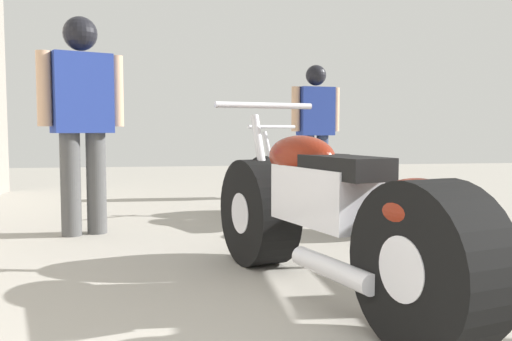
{
  "coord_description": "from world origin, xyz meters",
  "views": [
    {
      "loc": [
        -0.63,
        -0.23,
        0.88
      ],
      "look_at": [
        -0.01,
        3.89,
        0.56
      ],
      "focal_mm": 38.49,
      "sensor_mm": 36.0,
      "label": 1
    }
  ],
  "objects_px": {
    "mechanic_in_blue": "(82,105)",
    "mechanic_with_helmet": "(316,119)",
    "motorcycle_black_naked": "(314,182)",
    "motorcycle_maroon_cruiser": "(327,217)"
  },
  "relations": [
    {
      "from": "motorcycle_black_naked",
      "to": "mechanic_with_helmet",
      "type": "height_order",
      "value": "mechanic_with_helmet"
    },
    {
      "from": "mechanic_in_blue",
      "to": "mechanic_with_helmet",
      "type": "relative_size",
      "value": 1.06
    },
    {
      "from": "mechanic_in_blue",
      "to": "mechanic_with_helmet",
      "type": "bearing_deg",
      "value": 40.15
    },
    {
      "from": "motorcycle_maroon_cruiser",
      "to": "motorcycle_black_naked",
      "type": "bearing_deg",
      "value": 77.12
    },
    {
      "from": "motorcycle_maroon_cruiser",
      "to": "mechanic_with_helmet",
      "type": "distance_m",
      "value": 4.3
    },
    {
      "from": "motorcycle_maroon_cruiser",
      "to": "motorcycle_black_naked",
      "type": "distance_m",
      "value": 2.28
    },
    {
      "from": "mechanic_in_blue",
      "to": "motorcycle_black_naked",
      "type": "bearing_deg",
      "value": 6.34
    },
    {
      "from": "motorcycle_maroon_cruiser",
      "to": "mechanic_in_blue",
      "type": "relative_size",
      "value": 1.24
    },
    {
      "from": "mechanic_in_blue",
      "to": "mechanic_with_helmet",
      "type": "xyz_separation_m",
      "value": [
        2.54,
        2.15,
        -0.06
      ]
    },
    {
      "from": "motorcycle_black_naked",
      "to": "mechanic_in_blue",
      "type": "height_order",
      "value": "mechanic_in_blue"
    }
  ]
}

